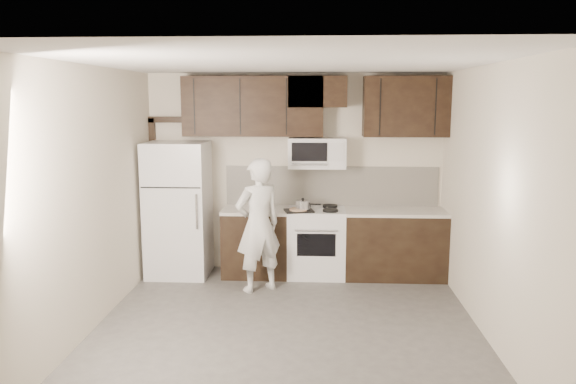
# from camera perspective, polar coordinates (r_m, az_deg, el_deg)

# --- Properties ---
(floor) EXTENTS (4.50, 4.50, 0.00)m
(floor) POSITION_cam_1_polar(r_m,az_deg,el_deg) (5.89, -0.22, -14.18)
(floor) COLOR #4D4A48
(floor) RESTS_ON ground
(back_wall) EXTENTS (4.00, 0.00, 4.00)m
(back_wall) POSITION_cam_1_polar(r_m,az_deg,el_deg) (7.71, 0.73, 1.92)
(back_wall) COLOR beige
(back_wall) RESTS_ON ground
(ceiling) EXTENTS (4.50, 4.50, 0.00)m
(ceiling) POSITION_cam_1_polar(r_m,az_deg,el_deg) (5.41, -0.24, 13.04)
(ceiling) COLOR white
(ceiling) RESTS_ON back_wall
(counter_run) EXTENTS (2.95, 0.64, 0.91)m
(counter_run) POSITION_cam_1_polar(r_m,az_deg,el_deg) (7.58, 5.20, -5.15)
(counter_run) COLOR black
(counter_run) RESTS_ON floor
(stove) EXTENTS (0.76, 0.66, 0.94)m
(stove) POSITION_cam_1_polar(r_m,az_deg,el_deg) (7.57, 2.90, -5.10)
(stove) COLOR silver
(stove) RESTS_ON floor
(backsplash) EXTENTS (2.90, 0.02, 0.54)m
(backsplash) POSITION_cam_1_polar(r_m,az_deg,el_deg) (7.72, 4.43, 0.63)
(backsplash) COLOR silver
(backsplash) RESTS_ON counter_run
(upper_cabinets) EXTENTS (3.48, 0.35, 0.78)m
(upper_cabinets) POSITION_cam_1_polar(r_m,az_deg,el_deg) (7.46, 2.30, 8.85)
(upper_cabinets) COLOR black
(upper_cabinets) RESTS_ON back_wall
(microwave) EXTENTS (0.76, 0.42, 0.40)m
(microwave) POSITION_cam_1_polar(r_m,az_deg,el_deg) (7.48, 2.97, 3.99)
(microwave) COLOR silver
(microwave) RESTS_ON upper_cabinets
(refrigerator) EXTENTS (0.80, 0.76, 1.80)m
(refrigerator) POSITION_cam_1_polar(r_m,az_deg,el_deg) (7.65, -11.07, -1.73)
(refrigerator) COLOR silver
(refrigerator) RESTS_ON floor
(door_trim) EXTENTS (0.50, 0.08, 2.12)m
(door_trim) POSITION_cam_1_polar(r_m,az_deg,el_deg) (7.99, -13.17, 1.21)
(door_trim) COLOR black
(door_trim) RESTS_ON floor
(saucepan) EXTENTS (0.33, 0.19, 0.18)m
(saucepan) POSITION_cam_1_polar(r_m,az_deg,el_deg) (7.31, 1.53, -1.40)
(saucepan) COLOR silver
(saucepan) RESTS_ON stove
(baking_tray) EXTENTS (0.42, 0.35, 0.02)m
(baking_tray) POSITION_cam_1_polar(r_m,az_deg,el_deg) (7.31, 1.11, -1.92)
(baking_tray) COLOR black
(baking_tray) RESTS_ON counter_run
(pizza) EXTENTS (0.29, 0.29, 0.02)m
(pizza) POSITION_cam_1_polar(r_m,az_deg,el_deg) (7.30, 1.11, -1.78)
(pizza) COLOR tan
(pizza) RESTS_ON baking_tray
(person) EXTENTS (0.72, 0.67, 1.66)m
(person) POSITION_cam_1_polar(r_m,az_deg,el_deg) (6.90, -3.04, -3.39)
(person) COLOR silver
(person) RESTS_ON floor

